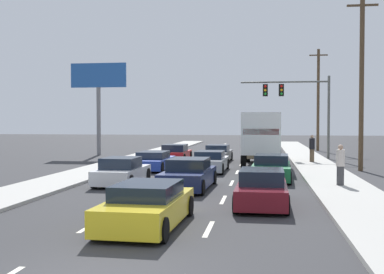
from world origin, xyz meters
name	(u,v)px	position (x,y,z in m)	size (l,w,h in m)	color
ground_plane	(217,164)	(0.00, 25.00, 0.00)	(140.00, 140.00, 0.00)	#333335
sidewalk_right	(323,172)	(6.64, 20.00, 0.07)	(2.78, 80.00, 0.14)	#B2AFA8
sidewalk_left	(102,169)	(-6.64, 20.00, 0.07)	(2.78, 80.00, 0.14)	#B2AFA8
lane_markings	(216,164)	(0.00, 24.79, 0.00)	(3.54, 62.00, 0.01)	silver
car_red	(175,153)	(-3.35, 27.30, 0.58)	(2.00, 4.11, 1.24)	red
car_blue	(154,161)	(-3.44, 20.38, 0.54)	(1.98, 4.64, 1.14)	#1E389E
car_white	(122,172)	(-3.39, 13.47, 0.59)	(1.91, 4.11, 1.29)	white
car_gray	(218,154)	(-0.10, 26.86, 0.57)	(1.98, 4.64, 1.25)	slate
car_silver	(210,162)	(0.11, 19.90, 0.58)	(1.94, 4.46, 1.24)	#B7BABF
car_navy	(189,175)	(-0.07, 12.55, 0.61)	(2.12, 4.69, 1.35)	#141E4C
car_yellow	(147,206)	(-0.06, 4.84, 0.59)	(2.09, 4.58, 1.25)	yellow
box_truck	(262,136)	(3.16, 24.06, 1.99)	(2.71, 7.95, 3.52)	white
car_green	(271,168)	(3.62, 16.32, 0.58)	(2.15, 4.76, 1.29)	#196B38
car_maroon	(262,189)	(3.15, 8.77, 0.59)	(1.87, 4.53, 1.30)	maroon
traffic_signal_mast	(292,97)	(5.43, 30.69, 4.91)	(7.02, 0.69, 6.57)	#595B56
utility_pole_mid	(362,81)	(9.01, 21.57, 5.38)	(1.80, 0.28, 10.48)	brown
utility_pole_far	(318,99)	(8.68, 41.30, 5.25)	(1.80, 0.28, 10.21)	brown
roadside_billboard	(98,88)	(-11.11, 32.21, 5.94)	(4.99, 0.36, 8.08)	slate
pedestrian_near_corner	(340,165)	(6.61, 13.70, 1.05)	(0.38, 0.38, 1.81)	#3F3F42
pedestrian_mid_block	(312,148)	(6.61, 26.18, 1.09)	(0.38, 0.38, 1.89)	brown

